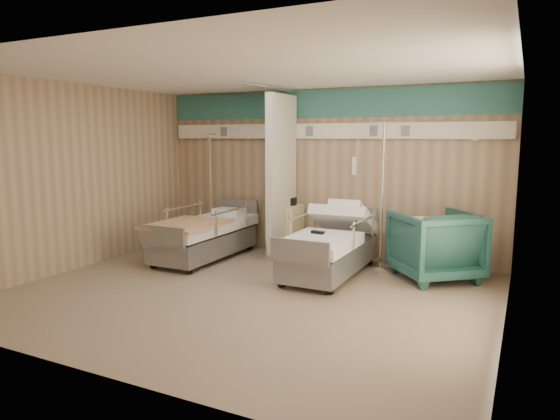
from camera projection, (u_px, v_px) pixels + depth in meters
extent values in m
cube|color=#86705C|center=(249.00, 294.00, 6.44)|extent=(6.00, 5.00, 0.00)
cube|color=tan|center=(322.00, 173.00, 8.45)|extent=(6.00, 0.04, 2.80)
cube|color=tan|center=(93.00, 213.00, 4.02)|extent=(6.00, 0.04, 2.80)
cube|color=tan|center=(77.00, 177.00, 7.56)|extent=(0.04, 5.00, 2.80)
cube|color=tan|center=(512.00, 199.00, 4.92)|extent=(0.04, 5.00, 2.80)
cube|color=white|center=(247.00, 71.00, 6.03)|extent=(6.00, 5.00, 0.04)
cube|color=#31736F|center=(323.00, 104.00, 8.27)|extent=(6.00, 0.04, 0.45)
cube|color=silver|center=(322.00, 131.00, 8.31)|extent=(5.88, 0.08, 0.25)
cylinder|color=silver|center=(271.00, 87.00, 7.68)|extent=(0.03, 1.80, 0.03)
cube|color=beige|center=(282.00, 167.00, 8.17)|extent=(0.12, 0.90, 2.35)
cube|color=#F6E999|center=(285.00, 230.00, 8.57)|extent=(0.50, 0.48, 0.85)
imported|color=#1F4F49|center=(435.00, 245.00, 7.04)|extent=(1.50, 1.50, 0.98)
cube|color=white|center=(436.00, 208.00, 6.96)|extent=(0.77, 0.75, 0.07)
cylinder|color=silver|center=(380.00, 265.00, 7.78)|extent=(0.40, 0.40, 0.03)
cylinder|color=silver|center=(382.00, 196.00, 7.62)|extent=(0.04, 0.04, 2.21)
cylinder|color=silver|center=(384.00, 123.00, 7.46)|extent=(0.27, 0.03, 0.03)
cylinder|color=silver|center=(212.00, 244.00, 9.32)|extent=(0.37, 0.37, 0.03)
cylinder|color=silver|center=(211.00, 191.00, 9.17)|extent=(0.03, 0.03, 2.05)
cylinder|color=silver|center=(210.00, 134.00, 9.02)|extent=(0.25, 0.03, 0.03)
cube|color=black|center=(318.00, 232.00, 7.14)|extent=(0.20, 0.12, 0.04)
cube|color=tan|center=(187.00, 224.00, 7.80)|extent=(1.02, 1.27, 0.04)
cube|color=black|center=(289.00, 201.00, 8.50)|extent=(0.26, 0.19, 0.13)
cylinder|color=white|center=(276.00, 200.00, 8.57)|extent=(0.12, 0.12, 0.14)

